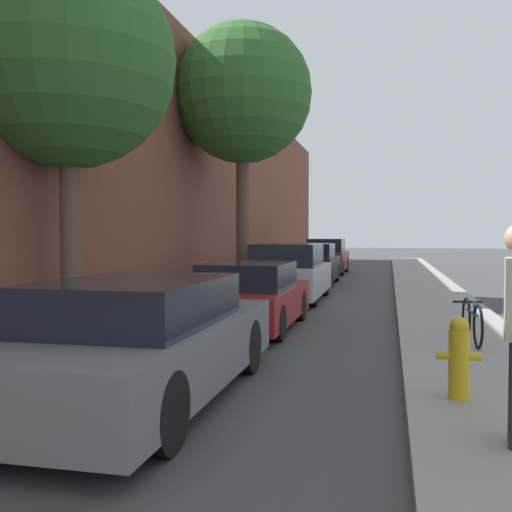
{
  "coord_description": "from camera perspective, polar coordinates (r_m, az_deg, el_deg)",
  "views": [
    {
      "loc": [
        1.73,
        0.54,
        1.77
      ],
      "look_at": [
        -0.49,
        10.22,
        1.4
      ],
      "focal_mm": 41.0,
      "sensor_mm": 36.0,
      "label": 1
    }
  ],
  "objects": [
    {
      "name": "building_facade_left",
      "position": [
        16.69,
        -8.3,
        9.02
      ],
      "size": [
        0.7,
        52.0,
        7.55
      ],
      "color": "brown",
      "rests_on": "ground"
    },
    {
      "name": "parked_car_black",
      "position": [
        20.86,
        5.33,
        -0.83
      ],
      "size": [
        1.8,
        4.05,
        1.44
      ],
      "color": "black",
      "rests_on": "ground"
    },
    {
      "name": "fire_hydrant",
      "position": [
        6.27,
        19.18,
        -9.27
      ],
      "size": [
        0.44,
        0.2,
        0.83
      ],
      "color": "gold",
      "rests_on": "sidewalk_right"
    },
    {
      "name": "street_tree_far",
      "position": [
        17.18,
        -1.32,
        15.46
      ],
      "size": [
        3.94,
        3.94,
        7.61
      ],
      "color": "brown",
      "rests_on": "sidewalk_left"
    },
    {
      "name": "sidewalk_right",
      "position": [
        15.6,
        17.16,
        -4.25
      ],
      "size": [
        2.0,
        52.0,
        0.12
      ],
      "color": "gray",
      "rests_on": "ground"
    },
    {
      "name": "parked_car_grey",
      "position": [
        6.37,
        -11.04,
        -8.18
      ],
      "size": [
        1.8,
        4.57,
        1.31
      ],
      "color": "black",
      "rests_on": "ground"
    },
    {
      "name": "parked_car_red",
      "position": [
        10.96,
        -0.59,
        -4.02
      ],
      "size": [
        1.7,
        3.92,
        1.25
      ],
      "color": "black",
      "rests_on": "ground"
    },
    {
      "name": "parked_car_maroon",
      "position": [
        26.43,
        6.92,
        -0.12
      ],
      "size": [
        1.72,
        4.27,
        1.56
      ],
      "color": "black",
      "rests_on": "ground"
    },
    {
      "name": "parked_car_silver",
      "position": [
        15.65,
        3.19,
        -1.72
      ],
      "size": [
        1.86,
        4.38,
        1.52
      ],
      "color": "black",
      "rests_on": "ground"
    },
    {
      "name": "ground_plane",
      "position": [
        15.66,
        6.48,
        -4.36
      ],
      "size": [
        120.0,
        120.0,
        0.0
      ],
      "primitive_type": "plane",
      "color": "#3D3D3F"
    },
    {
      "name": "bicycle",
      "position": [
        9.49,
        20.31,
        -5.98
      ],
      "size": [
        0.44,
        1.58,
        0.65
      ],
      "rotation": [
        0.0,
        0.0,
        0.05
      ],
      "color": "black",
      "rests_on": "sidewalk_right"
    },
    {
      "name": "street_tree_near",
      "position": [
        10.32,
        -17.84,
        17.58
      ],
      "size": [
        3.46,
        3.46,
        6.17
      ],
      "color": "brown",
      "rests_on": "sidewalk_left"
    },
    {
      "name": "sidewalk_left",
      "position": [
        16.23,
        -3.77,
        -3.91
      ],
      "size": [
        2.0,
        52.0,
        0.12
      ],
      "color": "gray",
      "rests_on": "ground"
    }
  ]
}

